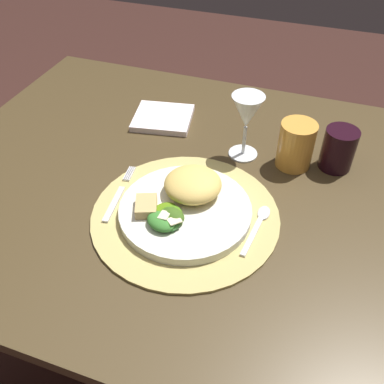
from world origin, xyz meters
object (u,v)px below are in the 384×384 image
(fork, at_px, (118,196))
(spoon, at_px, (259,222))
(amber_tumbler, at_px, (296,145))
(dining_table, at_px, (201,240))
(napkin, at_px, (163,118))
(wine_glass, at_px, (247,114))
(dark_tumbler, at_px, (338,149))
(dinner_plate, at_px, (183,210))

(fork, height_order, spoon, spoon)
(fork, relative_size, amber_tumbler, 1.62)
(amber_tumbler, bearing_deg, dining_table, -142.79)
(napkin, height_order, amber_tumbler, amber_tumbler)
(wine_glass, bearing_deg, fork, -131.52)
(fork, bearing_deg, wine_glass, 48.48)
(fork, xyz_separation_m, dark_tumbler, (0.40, 0.25, 0.04))
(spoon, relative_size, napkin, 0.97)
(napkin, xyz_separation_m, amber_tumbler, (0.34, -0.07, 0.04))
(dinner_plate, distance_m, napkin, 0.35)
(dinner_plate, xyz_separation_m, napkin, (-0.17, 0.30, -0.01))
(fork, bearing_deg, amber_tumbler, 36.13)
(napkin, distance_m, wine_glass, 0.26)
(fork, bearing_deg, napkin, 94.61)
(wine_glass, distance_m, dark_tumbler, 0.21)
(fork, relative_size, wine_glass, 1.12)
(dining_table, height_order, dark_tumbler, dark_tumbler)
(dinner_plate, height_order, fork, dinner_plate)
(napkin, bearing_deg, dining_table, -49.43)
(fork, xyz_separation_m, napkin, (-0.02, 0.30, -0.00))
(dining_table, xyz_separation_m, dark_tumbler, (0.26, 0.15, 0.23))
(spoon, distance_m, amber_tumbler, 0.21)
(dining_table, height_order, fork, fork)
(spoon, bearing_deg, wine_glass, 112.07)
(wine_glass, bearing_deg, spoon, -67.93)
(fork, distance_m, napkin, 0.30)
(napkin, bearing_deg, wine_glass, -17.47)
(dinner_plate, xyz_separation_m, wine_glass, (0.06, 0.23, 0.09))
(dinner_plate, bearing_deg, dining_table, 87.91)
(spoon, bearing_deg, fork, -175.64)
(amber_tumbler, bearing_deg, napkin, 168.39)
(fork, xyz_separation_m, spoon, (0.29, 0.02, -0.00))
(dark_tumbler, bearing_deg, dinner_plate, -135.68)
(dining_table, bearing_deg, napkin, 130.57)
(wine_glass, height_order, amber_tumbler, wine_glass)
(dining_table, relative_size, fork, 7.12)
(dinner_plate, height_order, dark_tumbler, dark_tumbler)
(dinner_plate, xyz_separation_m, dark_tumbler, (0.26, 0.26, 0.03))
(dining_table, xyz_separation_m, spoon, (0.14, -0.08, 0.19))
(dinner_plate, bearing_deg, napkin, 118.78)
(spoon, height_order, napkin, napkin)
(napkin, relative_size, amber_tumbler, 1.36)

